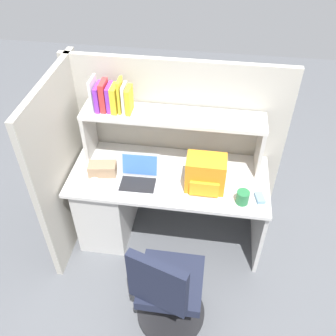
# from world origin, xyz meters

# --- Properties ---
(ground_plane) EXTENTS (8.00, 8.00, 0.00)m
(ground_plane) POSITION_xyz_m (0.00, 0.00, 0.00)
(ground_plane) COLOR #595B60
(desk) EXTENTS (1.60, 0.70, 0.73)m
(desk) POSITION_xyz_m (-0.39, 0.00, 0.40)
(desk) COLOR silver
(desk) RESTS_ON ground_plane
(cubicle_partition_rear) EXTENTS (1.84, 0.05, 1.55)m
(cubicle_partition_rear) POSITION_xyz_m (0.00, 0.38, 0.78)
(cubicle_partition_rear) COLOR #B2ADA0
(cubicle_partition_rear) RESTS_ON ground_plane
(cubicle_partition_left) EXTENTS (0.05, 1.06, 1.55)m
(cubicle_partition_left) POSITION_xyz_m (-0.85, -0.05, 0.78)
(cubicle_partition_left) COLOR #B2ADA0
(cubicle_partition_left) RESTS_ON ground_plane
(overhead_hutch) EXTENTS (1.44, 0.28, 0.45)m
(overhead_hutch) POSITION_xyz_m (0.00, 0.20, 1.08)
(overhead_hutch) COLOR beige
(overhead_hutch) RESTS_ON desk
(reference_books_on_shelf) EXTENTS (0.30, 0.18, 0.27)m
(reference_books_on_shelf) POSITION_xyz_m (-0.48, 0.20, 1.29)
(reference_books_on_shelf) COLOR white
(reference_books_on_shelf) RESTS_ON overhead_hutch
(laptop) EXTENTS (0.32, 0.27, 0.22)m
(laptop) POSITION_xyz_m (-0.22, -0.11, 0.78)
(laptop) COLOR #B7BABF
(laptop) RESTS_ON desk
(backpack) EXTENTS (0.30, 0.22, 0.28)m
(backpack) POSITION_xyz_m (0.29, -0.09, 0.87)
(backpack) COLOR orange
(backpack) RESTS_ON desk
(computer_mouse) EXTENTS (0.08, 0.12, 0.03)m
(computer_mouse) POSITION_xyz_m (0.72, -0.17, 0.75)
(computer_mouse) COLOR #7299C6
(computer_mouse) RESTS_ON desk
(paper_cup) EXTENTS (0.08, 0.08, 0.09)m
(paper_cup) POSITION_xyz_m (-0.54, -0.24, 0.77)
(paper_cup) COLOR white
(paper_cup) RESTS_ON desk
(tissue_box) EXTENTS (0.24, 0.15, 0.10)m
(tissue_box) POSITION_xyz_m (-0.53, -0.06, 0.78)
(tissue_box) COLOR #9E7F60
(tissue_box) RESTS_ON desk
(snack_canister) EXTENTS (0.10, 0.10, 0.11)m
(snack_canister) POSITION_xyz_m (0.58, -0.22, 0.78)
(snack_canister) COLOR #26723F
(snack_canister) RESTS_ON desk
(office_chair) EXTENTS (0.52, 0.54, 0.93)m
(office_chair) POSITION_xyz_m (0.11, -0.84, 0.39)
(office_chair) COLOR black
(office_chair) RESTS_ON ground_plane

